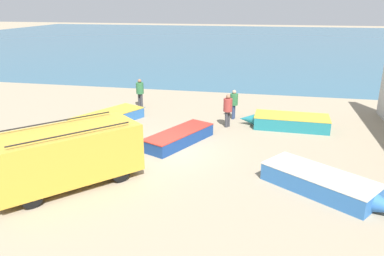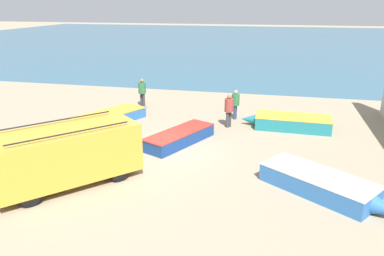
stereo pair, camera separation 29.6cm
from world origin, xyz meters
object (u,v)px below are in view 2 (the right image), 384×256
object	(u,v)px
fishing_rowboat_0	(111,117)
fishing_rowboat_2	(182,136)
fishing_rowboat_3	(290,122)
fisherman_0	(236,102)
parked_van	(65,154)
fisherman_2	(229,108)
fisherman_1	(142,90)
fishing_rowboat_1	(322,185)

from	to	relation	value
fishing_rowboat_0	fishing_rowboat_2	xyz separation A→B (m)	(4.62, -2.16, 0.00)
fishing_rowboat_3	fisherman_0	distance (m)	3.26
parked_van	fisherman_2	world-z (taller)	parked_van
parked_van	fisherman_2	distance (m)	9.26
fisherman_0	fisherman_2	world-z (taller)	fisherman_2
fishing_rowboat_0	fisherman_1	bearing A→B (deg)	16.82
fishing_rowboat_3	fisherman_2	xyz separation A→B (m)	(-3.20, -0.52, 0.73)
fishing_rowboat_1	fishing_rowboat_2	distance (m)	7.14
fishing_rowboat_0	fishing_rowboat_1	world-z (taller)	fishing_rowboat_1
parked_van	fishing_rowboat_3	size ratio (longest dim) A/B	1.12
fishing_rowboat_2	fisherman_0	xyz separation A→B (m)	(2.04, 4.32, 0.71)
fishing_rowboat_3	fisherman_0	xyz separation A→B (m)	(-3.03, 1.02, 0.67)
fishing_rowboat_0	fishing_rowboat_2	world-z (taller)	fishing_rowboat_2
fishing_rowboat_1	fishing_rowboat_2	xyz separation A→B (m)	(-6.04, 3.81, -0.04)
fishing_rowboat_0	fishing_rowboat_3	xyz separation A→B (m)	(9.69, 1.13, 0.04)
fishing_rowboat_0	fisherman_2	world-z (taller)	fisherman_2
fishing_rowboat_3	fisherman_2	distance (m)	3.32
fishing_rowboat_1	fisherman_2	size ratio (longest dim) A/B	2.54
fishing_rowboat_3	fisherman_1	xyz separation A→B (m)	(-9.12, 2.36, 0.74)
fishing_rowboat_0	fishing_rowboat_1	size ratio (longest dim) A/B	1.10
fishing_rowboat_3	fisherman_1	distance (m)	9.44
fisherman_1	parked_van	bearing A→B (deg)	-154.01
fishing_rowboat_0	fishing_rowboat_3	size ratio (longest dim) A/B	1.06
fisherman_1	fishing_rowboat_2	bearing A→B (deg)	-123.74
parked_van	fishing_rowboat_3	bearing A→B (deg)	177.56
fishing_rowboat_1	parked_van	bearing A→B (deg)	-136.88
fisherman_0	parked_van	bearing A→B (deg)	71.66
parked_van	fishing_rowboat_1	bearing A→B (deg)	139.61
parked_van	fishing_rowboat_3	xyz separation A→B (m)	(8.12, 8.37, -0.82)
fishing_rowboat_2	fisherman_2	xyz separation A→B (m)	(1.87, 2.77, 0.77)
fishing_rowboat_0	fishing_rowboat_2	size ratio (longest dim) A/B	1.07
parked_van	fishing_rowboat_3	distance (m)	11.69
fisherman_0	fisherman_2	distance (m)	1.56
fisherman_2	fishing_rowboat_1	bearing A→B (deg)	154.61
fishing_rowboat_3	fisherman_1	world-z (taller)	fisherman_1
fishing_rowboat_1	fishing_rowboat_3	bearing A→B (deg)	132.97
fishing_rowboat_2	fisherman_0	size ratio (longest dim) A/B	2.78
fishing_rowboat_3	fisherman_1	bearing A→B (deg)	-12.65
fishing_rowboat_1	fisherman_1	bearing A→B (deg)	172.01
parked_van	fishing_rowboat_2	bearing A→B (deg)	-169.32
fishing_rowboat_2	fisherman_1	distance (m)	7.00
fishing_rowboat_0	fishing_rowboat_3	distance (m)	9.76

